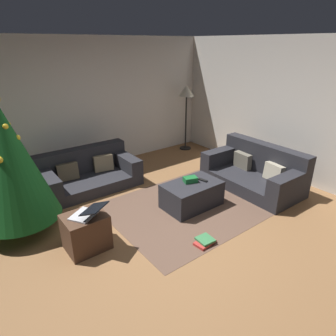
{
  "coord_description": "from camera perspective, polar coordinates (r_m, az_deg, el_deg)",
  "views": [
    {
      "loc": [
        -2.03,
        -2.56,
        2.46
      ],
      "look_at": [
        0.42,
        0.62,
        0.75
      ],
      "focal_mm": 31.45,
      "sensor_mm": 36.0,
      "label": 1
    }
  ],
  "objects": [
    {
      "name": "corner_partition",
      "position": [
        5.88,
        25.91,
        9.45
      ],
      "size": [
        0.12,
        6.4,
        2.6
      ],
      "primitive_type": "cube",
      "color": "silver",
      "rests_on": "ground_plane"
    },
    {
      "name": "tv_remote",
      "position": [
        4.78,
        6.75,
        -2.35
      ],
      "size": [
        0.08,
        0.17,
        0.02
      ],
      "primitive_type": "cube",
      "rotation": [
        0.0,
        0.0,
        0.22
      ],
      "color": "black",
      "rests_on": "ottoman"
    },
    {
      "name": "ottoman",
      "position": [
        4.78,
        4.64,
        -5.16
      ],
      "size": [
        0.93,
        0.57,
        0.41
      ],
      "primitive_type": "cube",
      "color": "#26262B",
      "rests_on": "ground_plane"
    },
    {
      "name": "laptop",
      "position": [
        3.78,
        -15.3,
        -8.34
      ],
      "size": [
        0.49,
        0.52,
        0.19
      ],
      "color": "silver",
      "rests_on": "side_table"
    },
    {
      "name": "area_rug",
      "position": [
        4.88,
        4.56,
        -7.24
      ],
      "size": [
        2.6,
        2.0,
        0.01
      ],
      "primitive_type": "cube",
      "color": "brown",
      "rests_on": "ground_plane"
    },
    {
      "name": "couch_left",
      "position": [
        5.61,
        -15.33,
        -0.94
      ],
      "size": [
        1.73,
        0.95,
        0.68
      ],
      "rotation": [
        0.0,
        0.0,
        3.13
      ],
      "color": "#26262B",
      "rests_on": "ground_plane"
    },
    {
      "name": "book_stack",
      "position": [
        4.05,
        7.18,
        -13.93
      ],
      "size": [
        0.3,
        0.23,
        0.07
      ],
      "color": "#B7332D",
      "rests_on": "ground_plane"
    },
    {
      "name": "rear_partition",
      "position": [
        6.16,
        -18.0,
        11.16
      ],
      "size": [
        6.4,
        0.12,
        2.6
      ],
      "primitive_type": "cube",
      "color": "silver",
      "rests_on": "ground_plane"
    },
    {
      "name": "corner_lamp",
      "position": [
        7.13,
        3.61,
        13.81
      ],
      "size": [
        0.36,
        0.36,
        1.55
      ],
      "color": "black",
      "rests_on": "ground_plane"
    },
    {
      "name": "gift_box",
      "position": [
        4.71,
        4.35,
        -2.25
      ],
      "size": [
        0.24,
        0.2,
        0.08
      ],
      "primitive_type": "cube",
      "rotation": [
        0.0,
        0.0,
        -0.31
      ],
      "color": "#19662D",
      "rests_on": "ottoman"
    },
    {
      "name": "side_table",
      "position": [
        3.98,
        -15.6,
        -11.83
      ],
      "size": [
        0.52,
        0.44,
        0.48
      ],
      "primitive_type": "cube",
      "color": "#4C3323",
      "rests_on": "ground_plane"
    },
    {
      "name": "christmas_tree",
      "position": [
        4.28,
        -28.21,
        0.7
      ],
      "size": [
        1.06,
        1.06,
        1.9
      ],
      "color": "brown",
      "rests_on": "ground_plane"
    },
    {
      "name": "couch_right",
      "position": [
        5.63,
        16.59,
        -0.65
      ],
      "size": [
        0.97,
        1.76,
        0.76
      ],
      "rotation": [
        0.0,
        0.0,
        1.55
      ],
      "color": "#26262B",
      "rests_on": "ground_plane"
    },
    {
      "name": "ground_plane",
      "position": [
        4.09,
        0.65,
        -13.89
      ],
      "size": [
        6.4,
        6.4,
        0.0
      ],
      "primitive_type": "plane",
      "color": "brown"
    }
  ]
}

